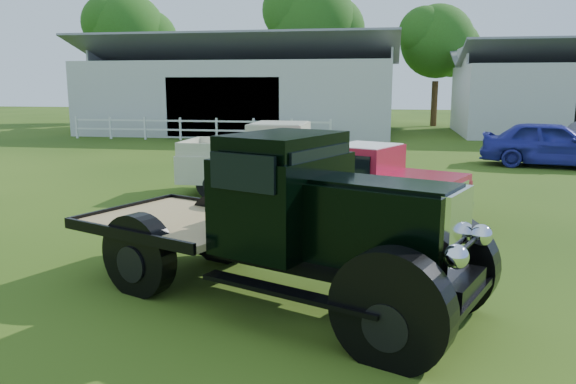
% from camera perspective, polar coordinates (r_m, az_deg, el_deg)
% --- Properties ---
extents(ground, '(120.00, 120.00, 0.00)m').
position_cam_1_polar(ground, '(9.08, -2.61, -7.90)').
color(ground, '#1D380B').
extents(shed_left, '(18.80, 10.20, 5.60)m').
position_cam_1_polar(shed_left, '(35.52, -4.41, 10.66)').
color(shed_left, '#B4B4B4').
rests_on(shed_left, ground).
extents(fence_rail, '(14.20, 0.16, 1.20)m').
position_cam_1_polar(fence_rail, '(30.15, -9.09, 6.33)').
color(fence_rail, white).
rests_on(fence_rail, ground).
extents(tree_a, '(6.30, 6.30, 10.50)m').
position_cam_1_polar(tree_a, '(45.99, -15.92, 13.38)').
color(tree_a, '#264A12').
rests_on(tree_a, ground).
extents(tree_b, '(6.90, 6.90, 11.50)m').
position_cam_1_polar(tree_b, '(42.88, 2.33, 14.66)').
color(tree_b, '#264A12').
rests_on(tree_b, ground).
extents(tree_c, '(5.40, 5.40, 9.00)m').
position_cam_1_polar(tree_c, '(41.52, 14.83, 12.71)').
color(tree_c, '#264A12').
rests_on(tree_c, ground).
extents(vintage_flatbed, '(6.22, 4.34, 2.29)m').
position_cam_1_polar(vintage_flatbed, '(7.60, -1.16, -2.62)').
color(vintage_flatbed, black).
rests_on(vintage_flatbed, ground).
extents(red_pickup, '(4.86, 3.47, 1.66)m').
position_cam_1_polar(red_pickup, '(12.44, 7.44, 1.11)').
color(red_pickup, '#AD1633').
rests_on(red_pickup, ground).
extents(white_pickup, '(5.16, 2.02, 1.89)m').
position_cam_1_polar(white_pickup, '(14.93, -1.26, 3.28)').
color(white_pickup, beige).
rests_on(white_pickup, ground).
extents(misc_car_blue, '(5.14, 2.93, 1.65)m').
position_cam_1_polar(misc_car_blue, '(22.29, 25.25, 4.45)').
color(misc_car_blue, '#252995').
rests_on(misc_car_blue, ground).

